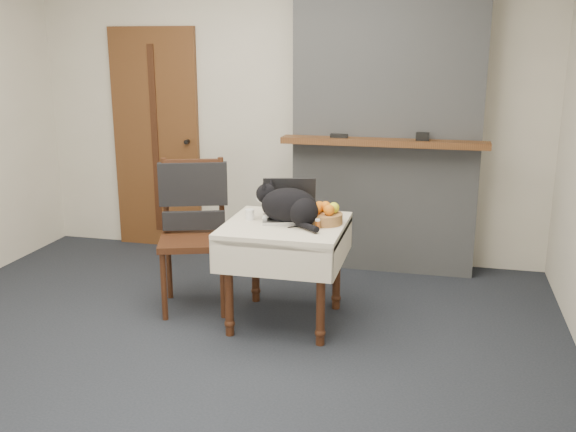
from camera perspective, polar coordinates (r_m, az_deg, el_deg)
name	(u,v)px	position (r m, az deg, el deg)	size (l,w,h in m)	color
ground	(206,349)	(4.11, -7.26, -11.67)	(4.50, 4.50, 0.00)	black
room_shell	(224,57)	(4.12, -5.73, 13.88)	(4.52, 4.01, 2.61)	beige
door	(156,140)	(6.03, -11.63, 6.65)	(0.82, 0.10, 2.00)	brown
chimney	(387,114)	(5.32, 8.78, 8.95)	(1.62, 0.48, 2.60)	gray
side_table	(285,239)	(4.26, -0.24, -2.08)	(0.78, 0.78, 0.70)	#3E1F11
laptop	(290,209)	(4.32, 0.14, 0.62)	(0.42, 0.39, 0.27)	#B7B7BC
cat	(290,206)	(4.19, 0.20, 0.87)	(0.50, 0.39, 0.27)	black
cream_jar	(250,214)	(4.31, -3.42, 0.14)	(0.06, 0.06, 0.07)	white
pill_bottle	(318,224)	(4.08, 2.65, -0.71)	(0.03, 0.03, 0.07)	#AF4C15
fruit_basket	(324,215)	(4.21, 3.24, 0.09)	(0.24, 0.24, 0.14)	#A57E42
desk_clutter	(306,223)	(4.21, 1.61, -0.63)	(0.14, 0.02, 0.01)	black
chair	(193,213)	(4.62, -8.40, 0.27)	(0.60, 0.60, 1.06)	#3E1F11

